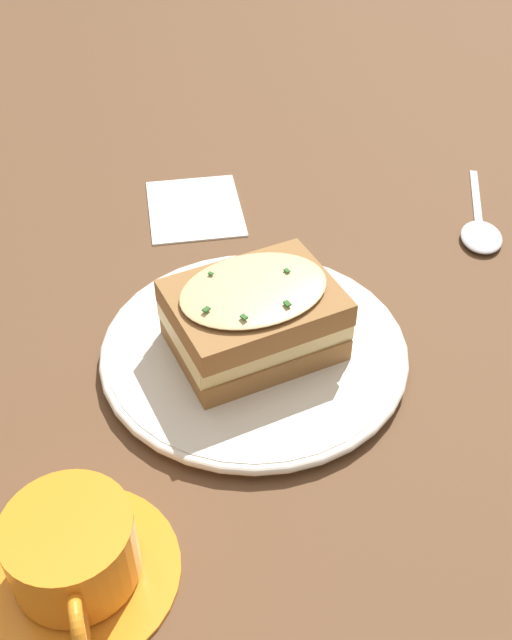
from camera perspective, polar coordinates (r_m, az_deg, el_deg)
ground_plane at (r=0.62m, az=-0.05°, el=-3.75°), size 2.40×2.40×0.00m
dinner_plate at (r=0.62m, az=0.00°, el=-2.33°), size 0.26×0.26×0.01m
sandwich at (r=0.59m, az=0.13°, el=0.24°), size 0.15×0.16×0.07m
teacup_with_saucer at (r=0.50m, az=-13.62°, el=-16.99°), size 0.13×0.13×0.06m
spoon at (r=0.79m, az=16.82°, el=6.45°), size 0.17×0.05×0.01m
napkin at (r=0.80m, az=-4.62°, el=8.54°), size 0.13×0.11×0.00m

